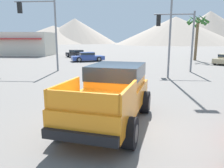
{
  "coord_description": "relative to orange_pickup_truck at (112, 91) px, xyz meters",
  "views": [
    {
      "loc": [
        0.34,
        -6.58,
        2.81
      ],
      "look_at": [
        -0.32,
        1.37,
        1.16
      ],
      "focal_mm": 35.0,
      "sensor_mm": 36.0,
      "label": 1
    }
  ],
  "objects": [
    {
      "name": "street_lamp_post",
      "position": [
        3.39,
        8.9,
        4.18
      ],
      "size": [
        0.9,
        0.24,
        8.91
      ],
      "color": "slate",
      "rests_on": "ground_plane"
    },
    {
      "name": "parked_car_dark",
      "position": [
        -7.68,
        26.11,
        -0.49
      ],
      "size": [
        4.14,
        4.31,
        1.15
      ],
      "rotation": [
        0.0,
        0.0,
        3.88
      ],
      "color": "#232328",
      "rests_on": "ground_plane"
    },
    {
      "name": "palm_tree_leaning",
      "position": [
        9.25,
        22.89,
        3.43
      ],
      "size": [
        2.98,
        2.96,
        5.96
      ],
      "color": "brown",
      "rests_on": "ground_plane"
    },
    {
      "name": "parked_car_blue",
      "position": [
        -4.87,
        20.45,
        -0.49
      ],
      "size": [
        4.44,
        3.2,
        1.16
      ],
      "rotation": [
        0.0,
        0.0,
        5.11
      ],
      "color": "#334C9E",
      "rests_on": "ground_plane"
    },
    {
      "name": "traffic_light_crosswalk",
      "position": [
        4.49,
        12.04,
        2.47
      ],
      "size": [
        3.4,
        0.38,
        5.07
      ],
      "rotation": [
        0.0,
        0.0,
        3.14
      ],
      "color": "slate",
      "rests_on": "ground_plane"
    },
    {
      "name": "traffic_light_main",
      "position": [
        -7.18,
        11.75,
        3.22
      ],
      "size": [
        3.61,
        0.38,
        6.19
      ],
      "rotation": [
        0.0,
        0.0,
        3.14
      ],
      "color": "slate",
      "rests_on": "ground_plane"
    },
    {
      "name": "storefront_building",
      "position": [
        -17.84,
        30.2,
        0.89
      ],
      "size": [
        9.35,
        6.36,
        3.92
      ],
      "color": "beige",
      "rests_on": "ground_plane"
    },
    {
      "name": "ground_plane",
      "position": [
        0.26,
        -0.69,
        -1.08
      ],
      "size": [
        320.0,
        320.0,
        0.0
      ],
      "primitive_type": "plane",
      "color": "slate"
    },
    {
      "name": "distant_mountain_range",
      "position": [
        3.35,
        123.22,
        6.19
      ],
      "size": [
        148.22,
        79.73,
        17.93
      ],
      "color": "gray",
      "rests_on": "ground_plane"
    },
    {
      "name": "orange_pickup_truck",
      "position": [
        0.0,
        0.0,
        0.0
      ],
      "size": [
        3.01,
        5.27,
        1.91
      ],
      "rotation": [
        0.0,
        0.0,
        -0.2
      ],
      "color": "orange",
      "rests_on": "ground_plane"
    }
  ]
}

